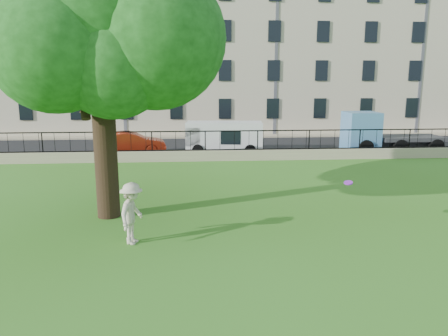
{
  "coord_description": "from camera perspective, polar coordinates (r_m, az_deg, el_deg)",
  "views": [
    {
      "loc": [
        -0.78,
        -12.52,
        4.71
      ],
      "look_at": [
        0.43,
        3.5,
        1.34
      ],
      "focal_mm": 35.0,
      "sensor_mm": 36.0,
      "label": 1
    }
  ],
  "objects": [
    {
      "name": "white_van",
      "position": [
        27.25,
        0.03,
        3.97
      ],
      "size": [
        4.83,
        2.25,
        1.97
      ],
      "primitive_type": "cube",
      "rotation": [
        0.0,
        0.0,
        -0.09
      ],
      "color": "silver",
      "rests_on": "street"
    },
    {
      "name": "red_sedan",
      "position": [
        27.47,
        -12.06,
        3.17
      ],
      "size": [
        4.39,
        2.01,
        1.4
      ],
      "primitive_type": "imported",
      "rotation": [
        0.0,
        0.0,
        1.7
      ],
      "color": "#A62A14",
      "rests_on": "street"
    },
    {
      "name": "iron_railing",
      "position": [
        24.79,
        -2.46,
        3.57
      ],
      "size": [
        50.0,
        0.05,
        1.13
      ],
      "color": "black",
      "rests_on": "retaining_wall"
    },
    {
      "name": "building_row",
      "position": [
        40.16,
        -3.3,
        14.96
      ],
      "size": [
        56.4,
        10.4,
        13.8
      ],
      "color": "#B5AF90",
      "rests_on": "ground"
    },
    {
      "name": "street",
      "position": [
        29.61,
        -2.75,
        2.67
      ],
      "size": [
        60.0,
        9.0,
        0.01
      ],
      "primitive_type": "cube",
      "color": "black",
      "rests_on": "ground"
    },
    {
      "name": "blue_truck",
      "position": [
        30.0,
        21.01,
        4.45
      ],
      "size": [
        6.03,
        2.14,
        2.53
      ],
      "primitive_type": "cube",
      "rotation": [
        0.0,
        0.0,
        0.0
      ],
      "color": "#5088BC",
      "rests_on": "street"
    },
    {
      "name": "sidewalk",
      "position": [
        34.74,
        -2.99,
        4.12
      ],
      "size": [
        60.0,
        1.4,
        0.12
      ],
      "primitive_type": "cube",
      "color": "gray",
      "rests_on": "ground"
    },
    {
      "name": "frisbee",
      "position": [
        13.9,
        15.93,
        -1.85
      ],
      "size": [
        0.28,
        0.27,
        0.12
      ],
      "primitive_type": "cylinder",
      "rotation": [
        0.21,
        -0.14,
        0.0
      ],
      "color": "purple"
    },
    {
      "name": "man",
      "position": [
        12.75,
        -11.92,
        -5.82
      ],
      "size": [
        0.96,
        1.3,
        1.8
      ],
      "primitive_type": "imported",
      "rotation": [
        0.0,
        0.0,
        1.29
      ],
      "color": "beige",
      "rests_on": "ground"
    },
    {
      "name": "tree",
      "position": [
        15.1,
        -16.56,
        18.01
      ],
      "size": [
        7.95,
        6.15,
        9.77
      ],
      "color": "black",
      "rests_on": "ground"
    },
    {
      "name": "ground",
      "position": [
        13.4,
        -0.71,
        -8.74
      ],
      "size": [
        120.0,
        120.0,
        0.0
      ],
      "primitive_type": "plane",
      "color": "#366C19",
      "rests_on": "ground"
    },
    {
      "name": "retaining_wall",
      "position": [
        24.93,
        -2.45,
        1.63
      ],
      "size": [
        50.0,
        0.4,
        0.6
      ],
      "primitive_type": "cube",
      "color": "gray",
      "rests_on": "ground"
    }
  ]
}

